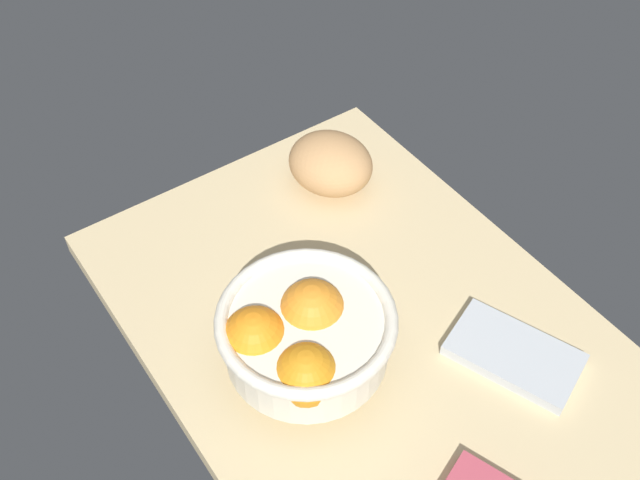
# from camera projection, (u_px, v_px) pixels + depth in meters

# --- Properties ---
(ground_plane) EXTENTS (0.75, 0.52, 0.03)m
(ground_plane) POSITION_uv_depth(u_px,v_px,m) (369.00, 335.00, 0.97)
(ground_plane) COLOR #D4BB8A
(fruit_bowl) EXTENTS (0.21, 0.21, 0.12)m
(fruit_bowl) POSITION_uv_depth(u_px,v_px,m) (303.00, 336.00, 0.87)
(fruit_bowl) COLOR silver
(fruit_bowl) RESTS_ON ground
(bread_loaf) EXTENTS (0.16, 0.15, 0.08)m
(bread_loaf) POSITION_uv_depth(u_px,v_px,m) (331.00, 163.00, 1.11)
(bread_loaf) COLOR tan
(bread_loaf) RESTS_ON ground
(napkin_spare) EXTENTS (0.18, 0.14, 0.02)m
(napkin_spare) POSITION_uv_depth(u_px,v_px,m) (514.00, 354.00, 0.92)
(napkin_spare) COLOR #B5BCC2
(napkin_spare) RESTS_ON ground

